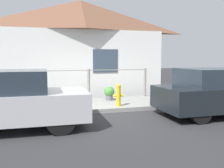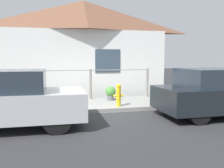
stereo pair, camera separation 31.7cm
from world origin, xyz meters
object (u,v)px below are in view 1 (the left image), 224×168
(car_right, at_px, (219,92))
(potted_plant_corner, at_px, (177,91))
(car_left, at_px, (9,100))
(potted_plant_by_fence, at_px, (12,95))
(potted_plant_near_hydrant, at_px, (109,93))
(fire_hydrant, at_px, (118,94))

(car_right, relative_size, potted_plant_corner, 7.85)
(car_left, height_order, potted_plant_by_fence, car_left)
(car_right, xyz_separation_m, potted_plant_near_hydrant, (-2.77, 2.70, -0.28))
(car_left, xyz_separation_m, car_right, (6.02, -0.00, -0.02))
(car_left, xyz_separation_m, fire_hydrant, (3.25, 1.50, -0.20))
(fire_hydrant, xyz_separation_m, potted_plant_corner, (2.90, 1.19, -0.13))
(car_left, bearing_deg, potted_plant_by_fence, 95.90)
(car_left, xyz_separation_m, potted_plant_by_fence, (-0.22, 2.60, -0.25))
(car_right, relative_size, potted_plant_near_hydrant, 7.21)
(potted_plant_corner, bearing_deg, potted_plant_near_hydrant, 179.81)
(potted_plant_by_fence, xyz_separation_m, potted_plant_corner, (6.38, 0.09, -0.08))
(fire_hydrant, bearing_deg, potted_plant_by_fence, 162.47)
(potted_plant_near_hydrant, bearing_deg, potted_plant_corner, -0.19)
(car_right, height_order, potted_plant_near_hydrant, car_right)
(fire_hydrant, relative_size, potted_plant_corner, 1.54)
(fire_hydrant, distance_m, potted_plant_corner, 3.14)
(potted_plant_by_fence, bearing_deg, potted_plant_corner, 0.84)
(car_right, height_order, potted_plant_corner, car_right)
(car_left, bearing_deg, car_right, 0.95)
(car_right, bearing_deg, car_left, -179.80)
(car_left, relative_size, potted_plant_corner, 7.57)
(car_right, distance_m, potted_plant_by_fence, 6.77)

